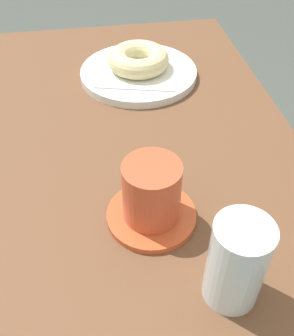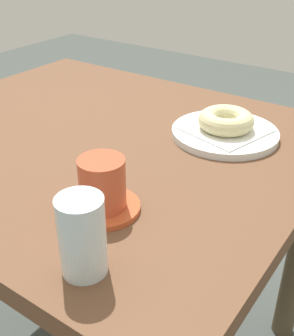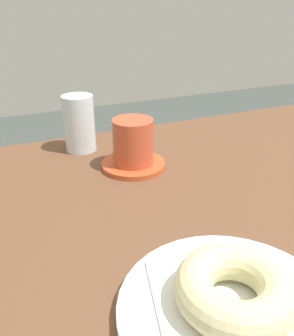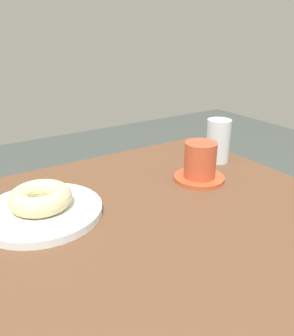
{
  "view_description": "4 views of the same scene",
  "coord_description": "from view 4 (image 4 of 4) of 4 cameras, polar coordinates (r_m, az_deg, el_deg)",
  "views": [
    {
      "loc": [
        0.15,
        -0.55,
        1.13
      ],
      "look_at": [
        0.21,
        -0.14,
        0.74
      ],
      "focal_mm": 42.63,
      "sensor_mm": 36.0,
      "label": 1
    },
    {
      "loc": [
        0.6,
        -0.65,
        1.12
      ],
      "look_at": [
        0.24,
        -0.12,
        0.75
      ],
      "focal_mm": 46.32,
      "sensor_mm": 36.0,
      "label": 2
    },
    {
      "loc": [
        0.43,
        0.37,
        1.0
      ],
      "look_at": [
        0.22,
        -0.12,
        0.74
      ],
      "focal_mm": 38.28,
      "sensor_mm": 36.0,
      "label": 3
    },
    {
      "loc": [
        -0.36,
        0.31,
        1.05
      ],
      "look_at": [
        0.27,
        -0.1,
        0.74
      ],
      "focal_mm": 37.04,
      "sensor_mm": 36.0,
      "label": 4
    }
  ],
  "objects": [
    {
      "name": "coffee_cup",
      "position": [
        0.83,
        8.71,
        0.78
      ],
      "size": [
        0.12,
        0.12,
        0.09
      ],
      "color": "#C34F28",
      "rests_on": "table"
    },
    {
      "name": "donut_sugar_ring",
      "position": [
        0.7,
        -17.15,
        -4.7
      ],
      "size": [
        0.12,
        0.12,
        0.04
      ],
      "primitive_type": "torus",
      "color": "beige",
      "rests_on": "napkin_sugar_ring"
    },
    {
      "name": "napkin_sugar_ring",
      "position": [
        0.71,
        -16.96,
        -6.22
      ],
      "size": [
        0.19,
        0.19,
        0.0
      ],
      "primitive_type": "cube",
      "rotation": [
        0.0,
        0.0,
        -0.25
      ],
      "color": "white",
      "rests_on": "plate_sugar_ring"
    },
    {
      "name": "table",
      "position": [
        0.66,
        6.02,
        -21.45
      ],
      "size": [
        0.96,
        0.83,
        0.71
      ],
      "color": "brown",
      "rests_on": "ground_plane"
    },
    {
      "name": "water_glass",
      "position": [
        0.95,
        11.61,
        4.43
      ],
      "size": [
        0.06,
        0.06,
        0.12
      ],
      "primitive_type": "cylinder",
      "color": "silver",
      "rests_on": "table"
    },
    {
      "name": "plate_sugar_ring",
      "position": [
        0.71,
        -16.87,
        -6.88
      ],
      "size": [
        0.23,
        0.23,
        0.02
      ],
      "primitive_type": "cylinder",
      "color": "white",
      "rests_on": "table"
    }
  ]
}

